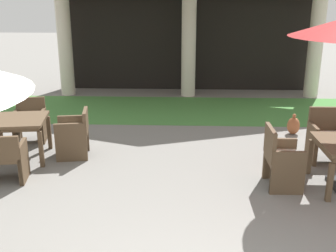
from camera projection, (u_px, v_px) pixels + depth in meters
lawn_strip at (188, 110)px, 10.48m from camera, size 10.11×2.68×0.01m
patio_chair_near_foreground_north at (328, 137)px, 7.16m from camera, size 0.64×0.54×0.93m
patio_chair_near_foreground_west at (281, 160)px, 6.18m from camera, size 0.51×0.62×0.94m
patio_table_mid_right at (18, 124)px, 7.18m from camera, size 1.10×1.10×0.75m
patio_chair_mid_right_south at (6, 158)px, 6.35m from camera, size 0.65×0.60×0.81m
patio_chair_mid_right_north at (30, 121)px, 8.16m from camera, size 0.67×0.61×0.85m
patio_chair_mid_right_east at (74, 134)px, 7.36m from camera, size 0.64×0.63×0.87m
terracotta_urn at (293, 126)px, 8.60m from camera, size 0.26×0.26×0.44m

